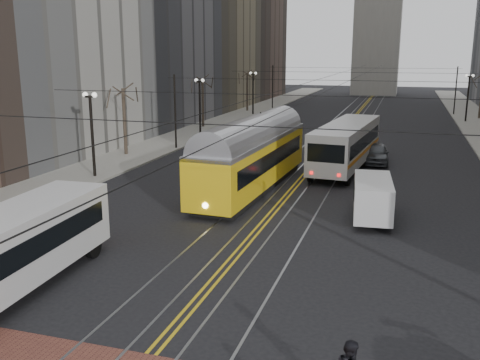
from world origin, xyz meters
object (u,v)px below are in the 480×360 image
Objects in this scene: streetcar at (253,161)px; cargo_van at (372,200)px; sedan_grey at (376,153)px; rear_bus at (346,146)px.

cargo_van is at bearing -27.65° from streetcar.
streetcar is at bearing -127.61° from sedan_grey.
rear_bus is 3.45m from sedan_grey.
streetcar is at bearing 144.28° from cargo_van.
rear_bus reaches higher than sedan_grey.
sedan_grey is (7.05, 10.51, -0.99)m from streetcar.
streetcar reaches higher than cargo_van.
cargo_van is at bearing -72.24° from rear_bus.
cargo_van is 15.05m from sedan_grey.
rear_bus is 2.81× the size of sedan_grey.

